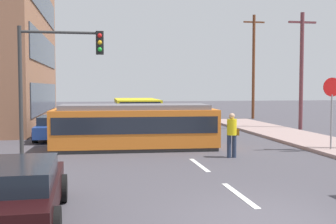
{
  "coord_description": "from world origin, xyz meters",
  "views": [
    {
      "loc": [
        -3.44,
        -7.63,
        2.63
      ],
      "look_at": [
        -0.54,
        9.08,
        1.63
      ],
      "focal_mm": 44.73,
      "sensor_mm": 36.0,
      "label": 1
    }
  ],
  "objects_px": {
    "parked_sedan_mid": "(58,127)",
    "utility_pole_far": "(254,65)",
    "city_bus": "(136,113)",
    "traffic_light_mast": "(55,66)",
    "parked_sedan_near": "(11,192)",
    "pedestrian_crossing": "(232,132)",
    "streetcar_tram": "(135,126)",
    "stop_sign": "(332,98)",
    "utility_pole_mid": "(301,69)"
  },
  "relations": [
    {
      "from": "city_bus",
      "to": "traffic_light_mast",
      "type": "distance_m",
      "value": 10.81
    },
    {
      "from": "utility_pole_mid",
      "to": "streetcar_tram",
      "type": "bearing_deg",
      "value": -149.57
    },
    {
      "from": "stop_sign",
      "to": "city_bus",
      "type": "bearing_deg",
      "value": 124.49
    },
    {
      "from": "city_bus",
      "to": "parked_sedan_near",
      "type": "bearing_deg",
      "value": -103.47
    },
    {
      "from": "city_bus",
      "to": "parked_sedan_near",
      "type": "xyz_separation_m",
      "value": [
        -4.08,
        -17.05,
        -0.47
      ]
    },
    {
      "from": "streetcar_tram",
      "to": "traffic_light_mast",
      "type": "bearing_deg",
      "value": -144.45
    },
    {
      "from": "city_bus",
      "to": "pedestrian_crossing",
      "type": "relative_size",
      "value": 3.22
    },
    {
      "from": "city_bus",
      "to": "utility_pole_far",
      "type": "distance_m",
      "value": 13.61
    },
    {
      "from": "parked_sedan_near",
      "to": "parked_sedan_mid",
      "type": "bearing_deg",
      "value": 91.2
    },
    {
      "from": "city_bus",
      "to": "parked_sedan_mid",
      "type": "relative_size",
      "value": 1.19
    },
    {
      "from": "stop_sign",
      "to": "streetcar_tram",
      "type": "bearing_deg",
      "value": 162.78
    },
    {
      "from": "utility_pole_far",
      "to": "utility_pole_mid",
      "type": "bearing_deg",
      "value": -92.65
    },
    {
      "from": "traffic_light_mast",
      "to": "streetcar_tram",
      "type": "bearing_deg",
      "value": 35.55
    },
    {
      "from": "pedestrian_crossing",
      "to": "utility_pole_far",
      "type": "bearing_deg",
      "value": 66.44
    },
    {
      "from": "city_bus",
      "to": "stop_sign",
      "type": "height_order",
      "value": "stop_sign"
    },
    {
      "from": "pedestrian_crossing",
      "to": "stop_sign",
      "type": "distance_m",
      "value": 4.53
    },
    {
      "from": "streetcar_tram",
      "to": "parked_sedan_mid",
      "type": "bearing_deg",
      "value": 131.89
    },
    {
      "from": "utility_pole_far",
      "to": "stop_sign",
      "type": "bearing_deg",
      "value": -101.63
    },
    {
      "from": "city_bus",
      "to": "utility_pole_far",
      "type": "relative_size",
      "value": 0.62
    },
    {
      "from": "pedestrian_crossing",
      "to": "utility_pole_far",
      "type": "distance_m",
      "value": 20.35
    },
    {
      "from": "parked_sedan_mid",
      "to": "utility_pole_far",
      "type": "height_order",
      "value": "utility_pole_far"
    },
    {
      "from": "parked_sedan_near",
      "to": "traffic_light_mast",
      "type": "relative_size",
      "value": 0.92
    },
    {
      "from": "utility_pole_far",
      "to": "traffic_light_mast",
      "type": "bearing_deg",
      "value": -129.22
    },
    {
      "from": "pedestrian_crossing",
      "to": "parked_sedan_mid",
      "type": "bearing_deg",
      "value": 135.39
    },
    {
      "from": "parked_sedan_mid",
      "to": "stop_sign",
      "type": "distance_m",
      "value": 13.01
    },
    {
      "from": "parked_sedan_near",
      "to": "stop_sign",
      "type": "relative_size",
      "value": 1.53
    },
    {
      "from": "parked_sedan_near",
      "to": "city_bus",
      "type": "bearing_deg",
      "value": 76.53
    },
    {
      "from": "parked_sedan_near",
      "to": "traffic_light_mast",
      "type": "bearing_deg",
      "value": 88.29
    },
    {
      "from": "parked_sedan_mid",
      "to": "stop_sign",
      "type": "relative_size",
      "value": 1.56
    },
    {
      "from": "city_bus",
      "to": "traffic_light_mast",
      "type": "height_order",
      "value": "traffic_light_mast"
    },
    {
      "from": "utility_pole_mid",
      "to": "utility_pole_far",
      "type": "distance_m",
      "value": 9.1
    },
    {
      "from": "parked_sedan_near",
      "to": "utility_pole_mid",
      "type": "bearing_deg",
      "value": 48.06
    },
    {
      "from": "streetcar_tram",
      "to": "stop_sign",
      "type": "bearing_deg",
      "value": -17.22
    },
    {
      "from": "parked_sedan_near",
      "to": "stop_sign",
      "type": "xyz_separation_m",
      "value": [
        10.97,
        7.02,
        1.57
      ]
    },
    {
      "from": "parked_sedan_mid",
      "to": "utility_pole_mid",
      "type": "relative_size",
      "value": 0.62
    },
    {
      "from": "stop_sign",
      "to": "utility_pole_far",
      "type": "distance_m",
      "value": 18.41
    },
    {
      "from": "parked_sedan_mid",
      "to": "city_bus",
      "type": "bearing_deg",
      "value": 40.17
    },
    {
      "from": "pedestrian_crossing",
      "to": "utility_pole_far",
      "type": "height_order",
      "value": "utility_pole_far"
    },
    {
      "from": "streetcar_tram",
      "to": "pedestrian_crossing",
      "type": "relative_size",
      "value": 4.2
    },
    {
      "from": "pedestrian_crossing",
      "to": "utility_pole_far",
      "type": "relative_size",
      "value": 0.19
    },
    {
      "from": "streetcar_tram",
      "to": "stop_sign",
      "type": "height_order",
      "value": "stop_sign"
    },
    {
      "from": "streetcar_tram",
      "to": "parked_sedan_near",
      "type": "xyz_separation_m",
      "value": [
        -3.27,
        -9.41,
        -0.36
      ]
    },
    {
      "from": "pedestrian_crossing",
      "to": "traffic_light_mast",
      "type": "distance_m",
      "value": 6.91
    },
    {
      "from": "parked_sedan_mid",
      "to": "traffic_light_mast",
      "type": "height_order",
      "value": "traffic_light_mast"
    },
    {
      "from": "parked_sedan_near",
      "to": "stop_sign",
      "type": "bearing_deg",
      "value": 32.61
    },
    {
      "from": "stop_sign",
      "to": "utility_pole_far",
      "type": "height_order",
      "value": "utility_pole_far"
    },
    {
      "from": "city_bus",
      "to": "stop_sign",
      "type": "distance_m",
      "value": 12.22
    },
    {
      "from": "parked_sedan_mid",
      "to": "utility_pole_far",
      "type": "relative_size",
      "value": 0.52
    },
    {
      "from": "city_bus",
      "to": "utility_pole_mid",
      "type": "distance_m",
      "value": 10.57
    },
    {
      "from": "parked_sedan_near",
      "to": "stop_sign",
      "type": "height_order",
      "value": "stop_sign"
    }
  ]
}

